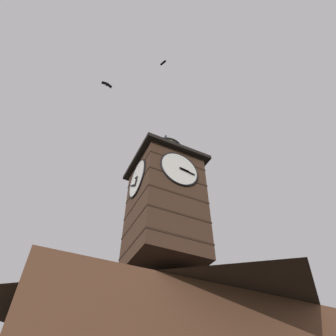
{
  "coord_description": "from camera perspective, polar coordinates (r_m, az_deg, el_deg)",
  "views": [
    {
      "loc": [
        5.6,
        10.24,
        1.78
      ],
      "look_at": [
        -0.62,
        -2.3,
        15.1
      ],
      "focal_mm": 30.5,
      "sensor_mm": 36.0,
      "label": 1
    }
  ],
  "objects": [
    {
      "name": "flying_bird_low",
      "position": [
        19.06,
        -12.13,
        16.03
      ],
      "size": [
        0.69,
        0.27,
        0.16
      ],
      "color": "black"
    },
    {
      "name": "moon",
      "position": [
        56.1,
        -6.02,
        -29.68
      ],
      "size": [
        2.25,
        2.25,
        2.25
      ],
      "color": "silver"
    },
    {
      "name": "clock_tower",
      "position": [
        16.9,
        -0.61,
        -6.27
      ],
      "size": [
        4.32,
        4.32,
        10.05
      ],
      "color": "#422B1E",
      "rests_on": "building_main"
    },
    {
      "name": "flying_bird_high",
      "position": [
        23.28,
        -0.97,
        20.29
      ],
      "size": [
        0.35,
        0.55,
        0.12
      ],
      "color": "black"
    }
  ]
}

